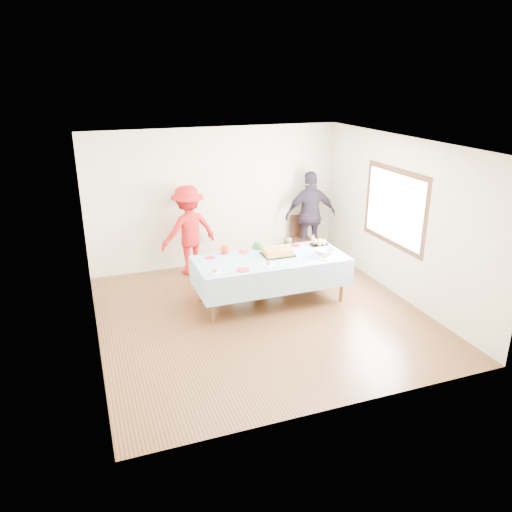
{
  "coord_description": "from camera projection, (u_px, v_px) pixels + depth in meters",
  "views": [
    {
      "loc": [
        -2.53,
        -6.69,
        3.66
      ],
      "look_at": [
        0.02,
        0.3,
        0.9
      ],
      "focal_mm": 35.0,
      "sensor_mm": 36.0,
      "label": 1
    }
  ],
  "objects": [
    {
      "name": "adult_left",
      "position": [
        189.0,
        230.0,
        9.39
      ],
      "size": [
        1.22,
        0.89,
        1.71
      ],
      "primitive_type": "imported",
      "rotation": [
        0.0,
        0.0,
        3.39
      ],
      "color": "#B41616",
      "rests_on": "ground"
    },
    {
      "name": "party_table",
      "position": [
        271.0,
        261.0,
        8.23
      ],
      "size": [
        2.5,
        1.1,
        0.78
      ],
      "color": "#55371D",
      "rests_on": "ground"
    },
    {
      "name": "birthday_cake",
      "position": [
        278.0,
        252.0,
        8.32
      ],
      "size": [
        0.52,
        0.4,
        0.09
      ],
      "color": "black",
      "rests_on": "party_table"
    },
    {
      "name": "plate_red_far_b",
      "position": [
        244.0,
        252.0,
        8.47
      ],
      "size": [
        0.17,
        0.17,
        0.01
      ],
      "primitive_type": "cylinder",
      "color": "red",
      "rests_on": "party_table"
    },
    {
      "name": "plate_red_near",
      "position": [
        243.0,
        270.0,
        7.69
      ],
      "size": [
        0.2,
        0.2,
        0.01
      ],
      "primitive_type": "cylinder",
      "color": "red",
      "rests_on": "party_table"
    },
    {
      "name": "dining_chair",
      "position": [
        300.0,
        234.0,
        10.37
      ],
      "size": [
        0.43,
        0.43,
        0.87
      ],
      "rotation": [
        0.0,
        0.0,
        -0.14
      ],
      "color": "black",
      "rests_on": "ground"
    },
    {
      "name": "punch_bowl",
      "position": [
        325.0,
        251.0,
        8.38
      ],
      "size": [
        0.32,
        0.32,
        0.08
      ],
      "primitive_type": "imported",
      "color": "silver",
      "rests_on": "party_table"
    },
    {
      "name": "plate_white_mid",
      "position": [
        268.0,
        265.0,
        7.89
      ],
      "size": [
        0.22,
        0.22,
        0.01
      ],
      "primitive_type": "cylinder",
      "color": "white",
      "rests_on": "party_table"
    },
    {
      "name": "toddler_left",
      "position": [
        225.0,
        270.0,
        8.54
      ],
      "size": [
        0.34,
        0.23,
        0.93
      ],
      "primitive_type": "imported",
      "rotation": [
        0.0,
        0.0,
        3.16
      ],
      "color": "red",
      "rests_on": "ground"
    },
    {
      "name": "adult_right",
      "position": [
        311.0,
        215.0,
        10.19
      ],
      "size": [
        1.11,
        0.58,
        1.8
      ],
      "primitive_type": "imported",
      "rotation": [
        0.0,
        0.0,
        3.0
      ],
      "color": "#2F2635",
      "rests_on": "ground"
    },
    {
      "name": "rolls_tray",
      "position": [
        319.0,
        243.0,
        8.8
      ],
      "size": [
        0.33,
        0.33,
        0.1
      ],
      "color": "black",
      "rests_on": "party_table"
    },
    {
      "name": "ground",
      "position": [
        261.0,
        315.0,
        7.98
      ],
      "size": [
        5.0,
        5.0,
        0.0
      ],
      "primitive_type": "plane",
      "color": "#472D14",
      "rests_on": "ground"
    },
    {
      "name": "plate_white_left",
      "position": [
        214.0,
        272.0,
        7.6
      ],
      "size": [
        0.22,
        0.22,
        0.01
      ],
      "primitive_type": "cylinder",
      "color": "white",
      "rests_on": "party_table"
    },
    {
      "name": "plate_red_far_a",
      "position": [
        210.0,
        258.0,
        8.2
      ],
      "size": [
        0.17,
        0.17,
        0.01
      ],
      "primitive_type": "cylinder",
      "color": "red",
      "rests_on": "party_table"
    },
    {
      "name": "plate_white_right",
      "position": [
        325.0,
        258.0,
        8.19
      ],
      "size": [
        0.22,
        0.22,
        0.01
      ],
      "primitive_type": "cylinder",
      "color": "white",
      "rests_on": "party_table"
    },
    {
      "name": "plate_red_far_c",
      "position": [
        265.0,
        249.0,
        8.6
      ],
      "size": [
        0.16,
        0.16,
        0.01
      ],
      "primitive_type": "cylinder",
      "color": "red",
      "rests_on": "party_table"
    },
    {
      "name": "toddler_right",
      "position": [
        286.0,
        259.0,
        9.18
      ],
      "size": [
        0.42,
        0.33,
        0.84
      ],
      "primitive_type": "imported",
      "rotation": [
        0.0,
        0.0,
        3.11
      ],
      "color": "tan",
      "rests_on": "ground"
    },
    {
      "name": "plate_red_far_d",
      "position": [
        295.0,
        245.0,
        8.78
      ],
      "size": [
        0.17,
        0.17,
        0.01
      ],
      "primitive_type": "cylinder",
      "color": "red",
      "rests_on": "party_table"
    },
    {
      "name": "fork_pile",
      "position": [
        313.0,
        255.0,
        8.24
      ],
      "size": [
        0.24,
        0.18,
        0.07
      ],
      "primitive_type": null,
      "color": "white",
      "rests_on": "party_table"
    },
    {
      "name": "toddler_mid",
      "position": [
        259.0,
        266.0,
        8.77
      ],
      "size": [
        0.5,
        0.41,
        0.89
      ],
      "primitive_type": "imported",
      "rotation": [
        0.0,
        0.0,
        3.47
      ],
      "color": "#276722",
      "rests_on": "ground"
    },
    {
      "name": "room_walls",
      "position": [
        265.0,
        207.0,
        7.39
      ],
      "size": [
        5.04,
        5.04,
        2.72
      ],
      "color": "beige",
      "rests_on": "ground"
    },
    {
      "name": "party_hat",
      "position": [
        313.0,
        238.0,
        8.88
      ],
      "size": [
        0.1,
        0.1,
        0.17
      ],
      "primitive_type": "cone",
      "color": "white",
      "rests_on": "party_table"
    }
  ]
}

